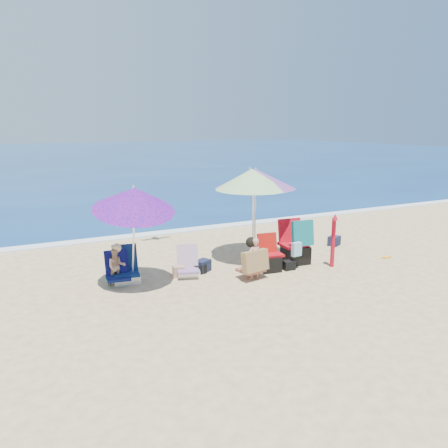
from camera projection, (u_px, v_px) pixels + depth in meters
name	position (u px, v px, depth m)	size (l,w,h in m)	color
ground	(256.00, 279.00, 9.95)	(120.00, 120.00, 0.00)	#D8BC84
sea	(47.00, 157.00, 49.20)	(120.00, 80.00, 0.12)	navy
foam	(175.00, 231.00, 14.39)	(120.00, 0.50, 0.04)	white
umbrella_turquoise	(255.00, 179.00, 11.14)	(2.33, 2.33, 2.34)	silver
umbrella_striped	(252.00, 179.00, 10.86)	(1.98, 1.98, 2.37)	white
umbrella_blue	(134.00, 199.00, 9.05)	(1.70, 1.77, 2.32)	white
furled_umbrella	(333.00, 238.00, 10.68)	(0.20, 0.24, 1.33)	#B00C1E
chair_navy	(126.00, 272.00, 9.78)	(0.65, 0.76, 0.77)	#0E254F
chair_rainbow	(188.00, 268.00, 10.18)	(0.67, 0.77, 0.68)	#BF434D
camp_chair_left	(269.00, 260.00, 10.53)	(0.64, 0.59, 0.85)	#A30B12
camp_chair_right	(296.00, 247.00, 11.02)	(0.72, 0.88, 1.14)	#A60B18
person_center	(254.00, 259.00, 9.87)	(0.68, 0.61, 0.96)	tan
person_left	(117.00, 266.00, 9.57)	(0.56, 0.67, 0.90)	tan
bag_navy_a	(203.00, 266.00, 10.46)	(0.44, 0.40, 0.28)	#161C31
bag_black_a	(199.00, 269.00, 10.33)	(0.33, 0.27, 0.22)	black
bag_tan	(179.00, 271.00, 10.12)	(0.34, 0.30, 0.24)	tan
bag_navy_b	(334.00, 241.00, 12.76)	(0.44, 0.40, 0.27)	#181D36
bag_black_b	(289.00, 265.00, 10.60)	(0.29, 0.21, 0.22)	black
orange_item	(387.00, 257.00, 11.57)	(0.25, 0.12, 0.03)	orange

